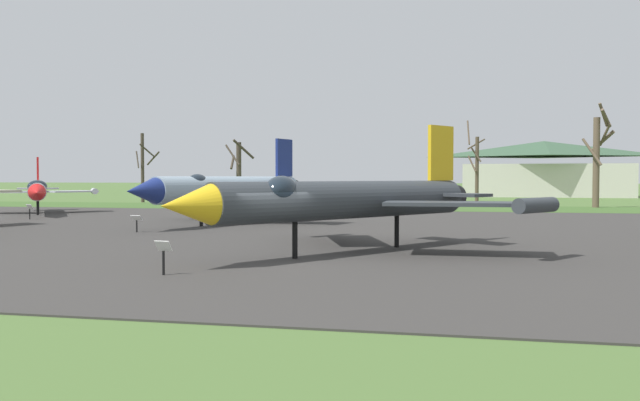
{
  "coord_description": "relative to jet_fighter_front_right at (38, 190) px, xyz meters",
  "views": [
    {
      "loc": [
        6.11,
        -21.37,
        3.02
      ],
      "look_at": [
        -1.67,
        15.1,
        1.68
      ],
      "focal_mm": 36.62,
      "sensor_mm": 36.0,
      "label": 1
    }
  ],
  "objects": [
    {
      "name": "jet_fighter_rear_left",
      "position": [
        19.03,
        -7.35,
        0.36
      ],
      "size": [
        12.03,
        16.17,
        5.77
      ],
      "color": "#8EA3B2",
      "rests_on": "ground"
    },
    {
      "name": "bare_tree_left_of_center",
      "position": [
        9.18,
        22.88,
        1.91
      ],
      "size": [
        3.33,
        2.6,
        7.2
      ],
      "color": "#42382D",
      "rests_on": "ground"
    },
    {
      "name": "asphalt_apron",
      "position": [
        27.32,
        -12.06,
        -1.93
      ],
      "size": [
        91.59,
        44.75,
        0.05
      ],
      "primitive_type": "cube",
      "color": "#383533",
      "rests_on": "ground"
    },
    {
      "name": "grass_verge_strip",
      "position": [
        27.32,
        16.31,
        -1.92
      ],
      "size": [
        151.59,
        12.0,
        0.06
      ],
      "primitive_type": "cube",
      "color": "#3D5F28",
      "rests_on": "ground"
    },
    {
      "name": "ground_plane",
      "position": [
        27.32,
        -25.49,
        -1.95
      ],
      "size": [
        600.0,
        600.0,
        0.0
      ],
      "primitive_type": "plane",
      "color": "#4C6B33"
    },
    {
      "name": "bare_tree_right_of_center",
      "position": [
        46.59,
        20.82,
        3.16
      ],
      "size": [
        3.21,
        3.22,
        10.14
      ],
      "color": "brown",
      "rests_on": "ground"
    },
    {
      "name": "jet_fighter_rear_right",
      "position": [
        29.13,
        -21.73,
        0.22
      ],
      "size": [
        13.15,
        14.45,
        5.34
      ],
      "color": "#33383D",
      "rests_on": "ground"
    },
    {
      "name": "jet_fighter_front_right",
      "position": [
        0.0,
        0.0,
        0.0
      ],
      "size": [
        10.19,
        12.5,
        4.78
      ],
      "color": "silver",
      "rests_on": "ground"
    },
    {
      "name": "info_placard_rear_left",
      "position": [
        16.45,
        -14.66,
        -1.32
      ],
      "size": [
        0.68,
        0.39,
        0.97
      ],
      "color": "black",
      "rests_on": "ground"
    },
    {
      "name": "bare_tree_center",
      "position": [
        35.22,
        25.49,
        2.22
      ],
      "size": [
        1.98,
        2.17,
        9.21
      ],
      "color": "brown",
      "rests_on": "ground"
    },
    {
      "name": "info_placard_rear_right",
      "position": [
        24.69,
        -28.63,
        -1.27
      ],
      "size": [
        0.52,
        0.29,
        1.1
      ],
      "color": "black",
      "rests_on": "ground"
    },
    {
      "name": "bare_tree_far_left",
      "position": [
        -3.5,
        24.98,
        2.42
      ],
      "size": [
        3.0,
        3.5,
        8.25
      ],
      "color": "#42382D",
      "rests_on": "ground"
    },
    {
      "name": "info_placard_front_right",
      "position": [
        3.98,
        -6.49,
        -1.27
      ],
      "size": [
        0.49,
        0.32,
        1.12
      ],
      "color": "black",
      "rests_on": "ground"
    },
    {
      "name": "visitor_building",
      "position": [
        46.27,
        59.51,
        2.24
      ],
      "size": [
        25.91,
        13.13,
        8.6
      ],
      "color": "beige",
      "rests_on": "ground"
    }
  ]
}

